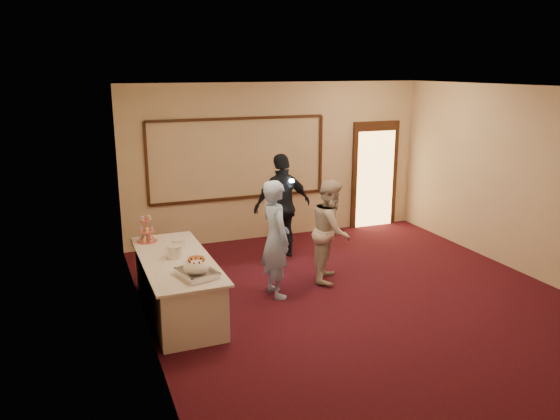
% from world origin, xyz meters
% --- Properties ---
extents(floor, '(7.00, 7.00, 0.00)m').
position_xyz_m(floor, '(0.00, 0.00, 0.00)').
color(floor, black).
rests_on(floor, ground).
extents(room_walls, '(6.04, 7.04, 3.02)m').
position_xyz_m(room_walls, '(0.00, 0.00, 2.03)').
color(room_walls, beige).
rests_on(room_walls, floor).
extents(wall_molding, '(3.45, 0.04, 1.55)m').
position_xyz_m(wall_molding, '(-0.80, 3.47, 1.60)').
color(wall_molding, black).
rests_on(wall_molding, room_walls).
extents(doorway, '(1.05, 0.07, 2.20)m').
position_xyz_m(doorway, '(2.15, 3.45, 1.08)').
color(doorway, black).
rests_on(doorway, floor).
extents(buffet_table, '(0.95, 2.37, 0.77)m').
position_xyz_m(buffet_table, '(-2.54, 0.70, 0.39)').
color(buffet_table, silver).
rests_on(buffet_table, floor).
extents(pavlova_tray, '(0.50, 0.59, 0.20)m').
position_xyz_m(pavlova_tray, '(-2.42, -0.03, 0.86)').
color(pavlova_tray, '#B9BBC0').
rests_on(pavlova_tray, buffet_table).
extents(cupcake_stand, '(0.30, 0.30, 0.44)m').
position_xyz_m(cupcake_stand, '(-2.80, 1.59, 0.93)').
color(cupcake_stand, '#D05656').
rests_on(cupcake_stand, buffet_table).
extents(plate_stack_a, '(0.21, 0.21, 0.17)m').
position_xyz_m(plate_stack_a, '(-2.55, 0.74, 0.86)').
color(plate_stack_a, white).
rests_on(plate_stack_a, buffet_table).
extents(plate_stack_b, '(0.20, 0.20, 0.17)m').
position_xyz_m(plate_stack_b, '(-2.44, 1.03, 0.85)').
color(plate_stack_b, white).
rests_on(plate_stack_b, buffet_table).
extents(tart, '(0.26, 0.26, 0.05)m').
position_xyz_m(tart, '(-2.31, 0.48, 0.80)').
color(tart, white).
rests_on(tart, buffet_table).
extents(man, '(0.45, 0.65, 1.73)m').
position_xyz_m(man, '(-1.09, 0.74, 0.87)').
color(man, '#97BFF8').
rests_on(man, floor).
extents(woman, '(0.93, 0.98, 1.61)m').
position_xyz_m(woman, '(-0.06, 1.02, 0.80)').
color(woman, beige).
rests_on(woman, floor).
extents(guest, '(1.12, 0.57, 1.84)m').
position_xyz_m(guest, '(-0.37, 2.31, 0.92)').
color(guest, black).
rests_on(guest, floor).
extents(camera_flash, '(0.07, 0.05, 0.05)m').
position_xyz_m(camera_flash, '(-0.27, 2.14, 1.39)').
color(camera_flash, white).
rests_on(camera_flash, guest).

